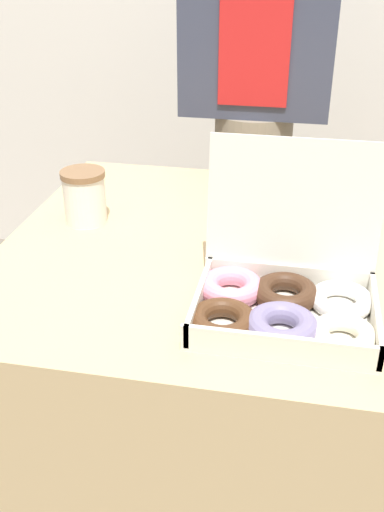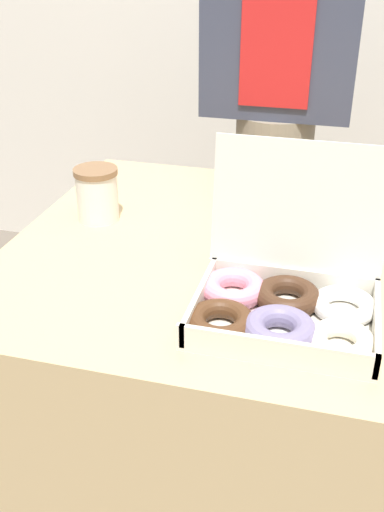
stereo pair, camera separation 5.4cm
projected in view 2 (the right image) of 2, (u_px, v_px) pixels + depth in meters
The scene contains 5 objects.
ground_plane at pixel (221, 505), 1.51m from camera, with size 14.00×14.00×0.00m, color #665B51.
table at pixel (225, 393), 1.34m from camera, with size 0.85×0.83×0.74m.
donut_box at pixel (282, 300), 0.93m from camera, with size 0.31×0.26×0.26m.
coffee_cup at pixel (97, 194), 1.25m from camera, with size 0.09×0.09×0.11m.
person_customer at pixel (277, 102), 1.70m from camera, with size 0.41×0.23×1.57m.
Camera 2 is at (0.20, -1.01, 1.28)m, focal length 42.00 mm.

